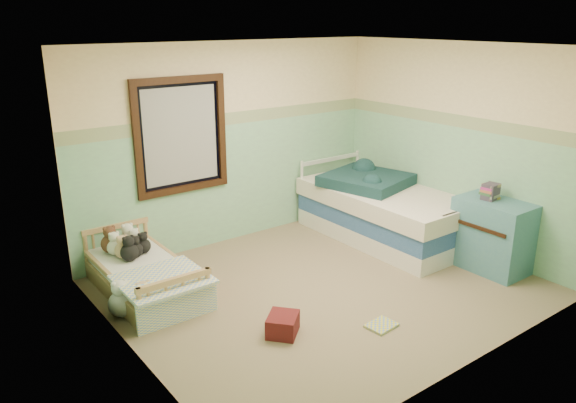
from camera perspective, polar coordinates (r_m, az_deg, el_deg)
floor at (r=6.10m, az=3.60°, el=-8.78°), size 4.20×3.60×0.02m
ceiling at (r=5.44m, az=4.15°, el=15.58°), size 4.20×3.60×0.02m
wall_back at (r=7.06m, az=-5.76°, el=5.82°), size 4.20×0.04×2.50m
wall_front at (r=4.51m, az=18.96°, el=-2.36°), size 4.20×0.04×2.50m
wall_left at (r=4.61m, az=-16.35°, el=-1.63°), size 0.04×3.60×2.50m
wall_right at (r=7.16m, az=16.76°, el=5.31°), size 0.04×3.60×2.50m
wainscot_mint at (r=7.17m, az=-5.57°, el=1.90°), size 4.20×0.01×1.50m
border_strip at (r=6.98m, az=-5.78°, el=8.41°), size 4.20×0.01×0.15m
window_frame at (r=6.66m, az=-10.80°, el=6.59°), size 1.16×0.06×1.36m
window_blinds at (r=6.66m, az=-10.84°, el=6.60°), size 0.92×0.01×1.12m
toddler_bed_frame at (r=6.13m, az=-14.37°, el=-8.08°), size 0.76×1.53×0.20m
toddler_mattress at (r=6.07m, az=-14.48°, el=-6.73°), size 0.70×1.46×0.12m
patchwork_quilt at (r=5.64m, az=-12.62°, el=-7.74°), size 0.83×0.76×0.03m
plush_bed_brown at (r=6.39m, az=-17.60°, el=-4.12°), size 0.21×0.21×0.21m
plush_bed_white at (r=6.45m, az=-15.94°, el=-3.78°), size 0.20×0.20×0.20m
plush_bed_tan at (r=6.22m, az=-16.46°, el=-4.80°), size 0.18×0.18×0.18m
plush_bed_dark at (r=6.29m, az=-14.50°, el=-4.40°), size 0.16×0.16×0.16m
plush_floor_cream at (r=5.72m, az=-16.58°, el=-9.95°), size 0.26×0.26×0.26m
plush_floor_tan at (r=5.69m, az=-14.40°, el=-10.01°), size 0.24×0.24×0.24m
twin_bed_frame at (r=7.45m, az=9.66°, el=-2.86°), size 1.10×2.20×0.22m
twin_boxspring at (r=7.37m, az=9.75°, el=-1.26°), size 1.10×2.20×0.22m
twin_mattress at (r=7.30m, az=9.84°, el=0.37°), size 1.14×2.24×0.22m
teal_blanket at (r=7.41m, az=7.97°, el=2.19°), size 1.15×1.19×0.14m
dresser at (r=6.76m, az=20.04°, el=-3.25°), size 0.51×0.82×0.82m
book_stack at (r=6.65m, az=19.92°, el=0.96°), size 0.20×0.16×0.18m
red_pillow at (r=5.23m, az=-0.54°, el=-12.42°), size 0.40×0.39×0.19m
floor_book at (r=5.44m, az=9.49°, el=-12.34°), size 0.30×0.24×0.03m
extra_plush_0 at (r=6.33m, az=-17.19°, el=-4.45°), size 0.18×0.18×0.18m
extra_plush_1 at (r=6.21m, az=-15.25°, el=-4.78°), size 0.16×0.16×0.16m
extra_plush_2 at (r=6.42m, az=-15.34°, el=-4.01°), size 0.16×0.16×0.16m
extra_plush_3 at (r=6.13m, az=-15.84°, el=-5.00°), size 0.19×0.19×0.19m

